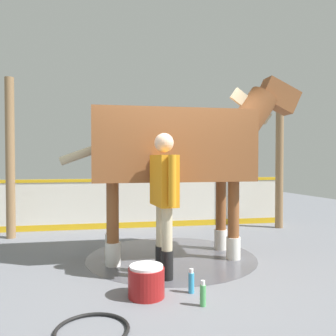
% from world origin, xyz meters
% --- Properties ---
extents(ground_plane, '(16.00, 16.00, 0.02)m').
position_xyz_m(ground_plane, '(0.00, 0.00, -0.01)').
color(ground_plane, slate).
extents(wet_patch, '(2.46, 2.46, 0.00)m').
position_xyz_m(wet_patch, '(0.29, -0.19, 0.00)').
color(wet_patch, '#4C4C54').
rests_on(wet_patch, ground).
extents(barrier_wall, '(0.92, 5.90, 1.02)m').
position_xyz_m(barrier_wall, '(2.53, -0.51, 0.47)').
color(barrier_wall, silver).
rests_on(barrier_wall, ground).
extents(roof_post_near, '(0.16, 0.16, 2.88)m').
position_xyz_m(roof_post_near, '(1.62, -3.02, 1.44)').
color(roof_post_near, olive).
rests_on(roof_post_near, ground).
extents(roof_post_far, '(0.16, 0.16, 2.88)m').
position_xyz_m(roof_post_far, '(2.36, 2.16, 1.44)').
color(roof_post_far, olive).
rests_on(roof_post_far, ground).
extents(horse, '(1.30, 3.54, 2.66)m').
position_xyz_m(horse, '(0.27, -0.29, 1.58)').
color(horse, brown).
rests_on(horse, ground).
extents(handler, '(0.69, 0.23, 1.74)m').
position_xyz_m(handler, '(-0.48, 0.17, 1.01)').
color(handler, black).
rests_on(handler, ground).
extents(wash_bucket, '(0.38, 0.38, 0.33)m').
position_xyz_m(wash_bucket, '(-1.03, 0.54, 0.16)').
color(wash_bucket, maroon).
rests_on(wash_bucket, ground).
extents(bottle_shampoo, '(0.06, 0.06, 0.26)m').
position_xyz_m(bottle_shampoo, '(-1.08, 0.06, 0.12)').
color(bottle_shampoo, '#3399CC').
rests_on(bottle_shampoo, ground).
extents(bottle_spray, '(0.06, 0.06, 0.25)m').
position_xyz_m(bottle_spray, '(-1.42, 0.08, 0.12)').
color(bottle_spray, '#4CA559').
rests_on(bottle_spray, ground).
extents(hose_coil, '(0.63, 0.63, 0.03)m').
position_xyz_m(hose_coil, '(-1.60, 1.16, 0.02)').
color(hose_coil, black).
rests_on(hose_coil, ground).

